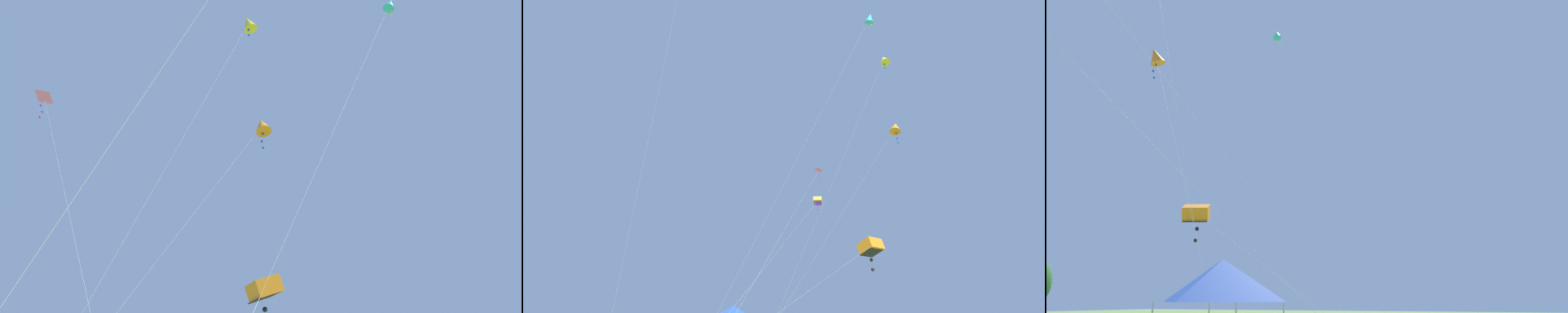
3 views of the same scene
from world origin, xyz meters
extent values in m
cylinder|color=silver|center=(8.20, 9.72, 11.53)|extent=(8.37, 11.14, 23.05)
cone|color=#2DBCD1|center=(12.37, 15.29, 23.05)|extent=(1.07, 1.00, 0.96)
sphere|color=yellow|center=(12.38, 15.30, 22.63)|extent=(0.10, 0.10, 0.10)
sphere|color=yellow|center=(12.37, 15.32, 22.34)|extent=(0.10, 0.10, 0.10)
cylinder|color=silver|center=(-1.99, 10.83, 9.63)|extent=(11.98, 11.48, 19.27)
pyramid|color=pink|center=(-7.99, 16.59, 19.32)|extent=(1.09, 1.11, 0.63)
sphere|color=purple|center=(-8.06, 16.55, 18.70)|extent=(0.14, 0.14, 0.14)
sphere|color=purple|center=(-7.94, 16.62, 18.31)|extent=(0.14, 0.14, 0.14)
sphere|color=purple|center=(-7.99, 16.58, 17.92)|extent=(0.14, 0.14, 0.14)
cylinder|color=silver|center=(0.36, 15.09, 13.63)|extent=(6.44, 11.57, 27.26)
cone|color=yellow|center=(3.57, 20.87, 27.26)|extent=(1.35, 1.06, 1.36)
sphere|color=blue|center=(3.58, 20.83, 26.62)|extent=(0.16, 0.16, 0.16)
sphere|color=blue|center=(3.62, 20.82, 26.18)|extent=(0.16, 0.16, 0.16)
cube|color=orange|center=(5.11, 16.66, 7.81)|extent=(2.00, 2.00, 1.22)
cube|color=black|center=(5.11, 16.66, 7.38)|extent=(1.67, 1.79, 0.46)
sphere|color=black|center=(5.15, 16.59, 6.84)|extent=(0.24, 0.24, 0.24)
cylinder|color=silver|center=(0.87, 14.63, 9.31)|extent=(7.46, 11.53, 18.63)
cone|color=orange|center=(4.59, 20.39, 18.62)|extent=(1.59, 1.61, 1.47)
sphere|color=blue|center=(4.65, 20.34, 17.98)|extent=(0.16, 0.16, 0.16)
sphere|color=blue|center=(4.56, 20.45, 17.53)|extent=(0.16, 0.16, 0.16)
sphere|color=blue|center=(4.65, 20.42, 17.09)|extent=(0.16, 0.16, 0.16)
camera|label=1|loc=(7.80, -7.36, 3.16)|focal=35.00mm
camera|label=2|loc=(30.14, 5.95, 3.14)|focal=24.00mm
camera|label=3|loc=(-19.57, -1.72, 2.83)|focal=35.00mm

